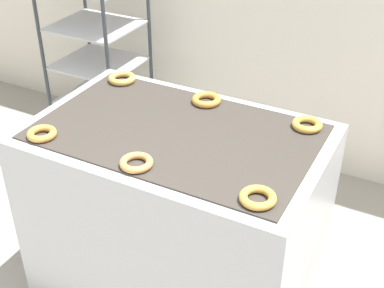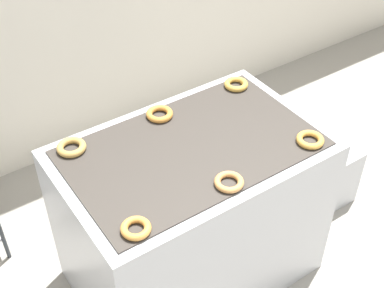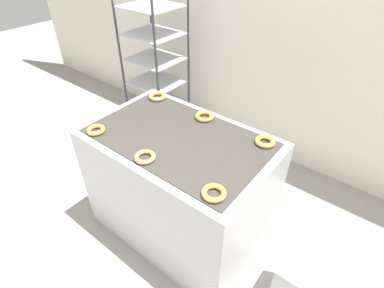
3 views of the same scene
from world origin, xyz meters
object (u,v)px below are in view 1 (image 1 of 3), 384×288
Objects in this scene: fryer_machine at (178,216)px; donut_near_left at (42,134)px; donut_near_center at (136,163)px; donut_far_right at (307,124)px; baking_rack_cart at (97,45)px; donut_far_center at (206,99)px; donut_near_right at (258,198)px; donut_far_left at (122,78)px.

fryer_machine is 10.23× the size of donut_near_left.
donut_far_right reaches higher than donut_near_center.
donut_near_center is at bearing -48.06° from baking_rack_cart.
donut_far_center is at bearing 179.45° from donut_far_right.
fryer_machine is 9.75× the size of donut_far_right.
donut_near_right is at bearing -30.46° from fryer_machine.
donut_far_center and donut_far_right have the same top height.
donut_near_center is 0.51m from donut_near_right.
baking_rack_cart is 0.92m from donut_far_left.
baking_rack_cart is 1.77m from donut_far_right.
donut_far_right is (0.98, 0.60, 0.00)m from donut_near_left.
donut_near_right is at bearing -49.64° from donut_far_center.
donut_far_left reaches higher than fryer_machine.
fryer_machine is at bearing -32.21° from donut_far_left.
donut_near_left is 0.48m from donut_near_center.
baking_rack_cart is at bearing 140.09° from fryer_machine.
donut_near_left is 1.15m from donut_far_right.
donut_near_right reaches higher than donut_near_center.
donut_far_left is at bearing 179.15° from donut_far_right.
donut_near_center is 0.98× the size of donut_near_right.
donut_far_center is (0.48, -0.01, -0.00)m from donut_far_left.
donut_far_left is at bearing 128.11° from donut_near_center.
donut_near_left is (-0.49, -0.31, 0.50)m from fryer_machine.
donut_far_left reaches higher than donut_near_right.
donut_far_center is at bearing 130.36° from donut_near_right.
donut_far_right is at bearing 30.62° from fryer_machine.
donut_near_right is at bearing 1.40° from donut_near_center.
donut_near_right is (0.51, 0.01, 0.00)m from donut_near_center.
donut_near_right is 0.59m from donut_far_right.
fryer_machine is 9.73× the size of donut_near_center.
donut_far_center is at bearing 89.68° from donut_near_center.
donut_far_left is (-0.00, 0.62, 0.00)m from donut_near_left.
donut_near_left is at bearing -89.63° from donut_far_left.
donut_far_left is at bearing 178.84° from donut_far_center.
donut_far_center is at bearing -29.95° from baking_rack_cart.
donut_near_left is at bearing -62.65° from baking_rack_cart.
baking_rack_cart is 1.31m from donut_far_center.
donut_near_right is 0.97× the size of donut_far_center.
donut_far_center is at bearing -1.16° from donut_far_left.
donut_near_left is 0.62m from donut_far_left.
donut_near_center is at bearing 0.30° from donut_near_left.
donut_near_left is 0.94× the size of donut_near_right.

